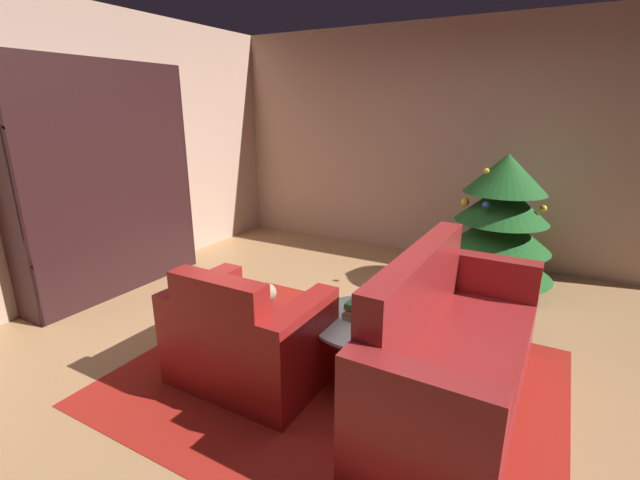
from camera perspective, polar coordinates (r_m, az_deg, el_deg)
ground_plane at (r=3.31m, az=1.32°, el=-14.72°), size 6.36×6.36×0.00m
wall_back at (r=5.35m, az=15.20°, el=12.00°), size 5.35×0.06×2.66m
wall_left at (r=4.69m, az=-29.00°, el=9.87°), size 0.06×5.42×2.66m
area_rug at (r=3.08m, az=2.28°, el=-17.34°), size 2.76×2.23×0.01m
bookshelf_unit at (r=4.63m, az=-24.89°, el=6.90°), size 0.34×1.75×2.14m
armchair_red at (r=2.94m, az=-9.49°, el=-12.71°), size 0.96×0.69×0.81m
couch_red at (r=2.80m, az=16.63°, el=-14.27°), size 0.73×1.80×0.94m
coffee_table at (r=2.93m, az=6.22°, el=-10.87°), size 0.77×0.77×0.41m
book_stack_on_table at (r=2.89m, az=5.41°, el=-9.22°), size 0.23×0.19×0.12m
bottle_on_table at (r=2.99m, az=9.50°, el=-7.44°), size 0.07×0.07×0.26m
decorated_tree at (r=4.48m, az=22.48°, el=1.92°), size 1.05×1.05×1.34m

